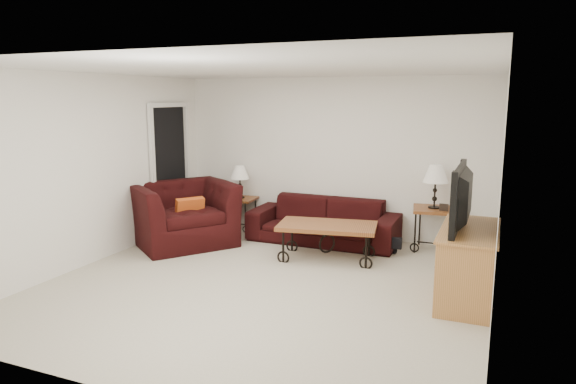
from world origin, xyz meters
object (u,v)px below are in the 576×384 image
(sofa, at_px, (323,221))
(side_table_left, at_px, (241,214))
(tv_stand, at_px, (468,264))
(television, at_px, (470,197))
(lamp_right, at_px, (435,187))
(coffee_table, at_px, (327,242))
(side_table_right, at_px, (433,229))
(lamp_left, at_px, (240,182))
(armchair, at_px, (183,214))
(backpack, at_px, (395,237))

(sofa, height_order, side_table_left, sofa)
(tv_stand, bearing_deg, side_table_left, 154.79)
(side_table_left, height_order, television, television)
(lamp_right, distance_m, coffee_table, 1.76)
(sofa, height_order, side_table_right, sofa)
(lamp_left, distance_m, tv_stand, 4.13)
(side_table_left, bearing_deg, tv_stand, -25.21)
(lamp_right, distance_m, television, 1.85)
(lamp_left, bearing_deg, sofa, -6.75)
(tv_stand, distance_m, television, 0.74)
(sofa, bearing_deg, armchair, -154.44)
(sofa, xyz_separation_m, lamp_right, (1.61, 0.18, 0.61))
(armchair, distance_m, tv_stand, 4.16)
(lamp_right, bearing_deg, backpack, -139.96)
(backpack, bearing_deg, tv_stand, -71.90)
(side_table_left, bearing_deg, lamp_right, 0.00)
(lamp_left, relative_size, armchair, 0.38)
(sofa, bearing_deg, side_table_left, 173.25)
(side_table_left, height_order, coffee_table, side_table_left)
(armchair, bearing_deg, side_table_right, -35.84)
(television, bearing_deg, coffee_table, -112.59)
(sofa, relative_size, armchair, 1.59)
(side_table_right, relative_size, backpack, 1.29)
(lamp_left, height_order, backpack, lamp_left)
(side_table_right, bearing_deg, lamp_left, -180.00)
(lamp_right, relative_size, coffee_table, 0.48)
(lamp_right, relative_size, backpack, 1.29)
(coffee_table, height_order, backpack, coffee_table)
(lamp_left, xyz_separation_m, lamp_right, (3.13, 0.00, 0.13))
(sofa, height_order, television, television)
(coffee_table, distance_m, television, 2.19)
(sofa, bearing_deg, backpack, -10.69)
(lamp_right, relative_size, armchair, 0.44)
(lamp_left, height_order, television, television)
(side_table_right, relative_size, television, 0.53)
(sofa, xyz_separation_m, lamp_left, (-1.52, 0.18, 0.48))
(side_table_left, distance_m, armchair, 1.18)
(sofa, bearing_deg, tv_stand, -35.58)
(lamp_left, height_order, tv_stand, lamp_left)
(coffee_table, xyz_separation_m, tv_stand, (1.87, -0.77, 0.15))
(sofa, relative_size, television, 1.89)
(side_table_right, bearing_deg, sofa, -173.61)
(lamp_left, bearing_deg, tv_stand, -25.21)
(armchair, bearing_deg, lamp_right, -35.84)
(side_table_left, relative_size, side_table_right, 0.86)
(side_table_right, bearing_deg, backpack, -139.96)
(coffee_table, height_order, armchair, armchair)
(lamp_right, relative_size, tv_stand, 0.47)
(side_table_left, bearing_deg, armchair, -109.61)
(coffee_table, xyz_separation_m, armchair, (-2.24, -0.11, 0.22))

